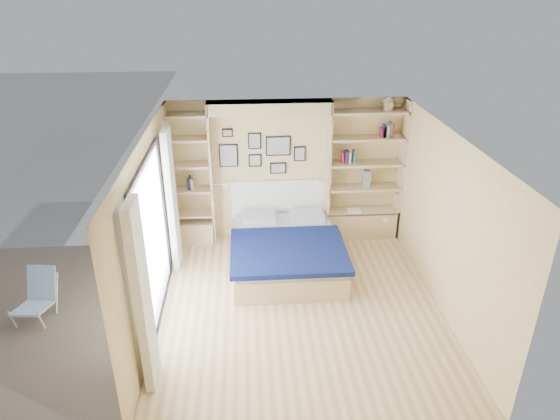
{
  "coord_description": "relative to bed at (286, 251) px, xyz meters",
  "views": [
    {
      "loc": [
        -0.71,
        -5.89,
        4.34
      ],
      "look_at": [
        -0.22,
        0.9,
        1.12
      ],
      "focal_mm": 32.0,
      "sensor_mm": 36.0,
      "label": 1
    }
  ],
  "objects": [
    {
      "name": "deck_chair",
      "position": [
        -3.54,
        -1.09,
        0.05
      ],
      "size": [
        0.5,
        0.74,
        0.7
      ],
      "rotation": [
        0.0,
        0.0,
        -0.12
      ],
      "color": "tan",
      "rests_on": "ground"
    },
    {
      "name": "room_shell",
      "position": [
        -0.29,
        0.4,
        0.8
      ],
      "size": [
        4.5,
        4.5,
        4.5
      ],
      "color": "#E2C685",
      "rests_on": "ground"
    },
    {
      "name": "bed",
      "position": [
        0.0,
        0.0,
        0.0
      ],
      "size": [
        1.78,
        2.22,
        1.07
      ],
      "color": "tan",
      "rests_on": "ground"
    },
    {
      "name": "deck",
      "position": [
        -3.5,
        -1.12,
        -0.28
      ],
      "size": [
        3.2,
        4.0,
        0.05
      ],
      "primitive_type": "cube",
      "color": "#6C5C50",
      "rests_on": "ground"
    },
    {
      "name": "shelf_decor",
      "position": [
        1.2,
        0.95,
        1.41
      ],
      "size": [
        3.48,
        0.23,
        2.03
      ],
      "color": "#A51E1E",
      "rests_on": "ground"
    },
    {
      "name": "photo_gallery",
      "position": [
        -0.36,
        1.1,
        1.32
      ],
      "size": [
        1.48,
        0.02,
        0.82
      ],
      "color": "black",
      "rests_on": "ground"
    },
    {
      "name": "reading_lamps",
      "position": [
        -0.2,
        0.88,
        0.82
      ],
      "size": [
        1.92,
        0.12,
        0.15
      ],
      "color": "silver",
      "rests_on": "ground"
    },
    {
      "name": "ground",
      "position": [
        0.1,
        -1.12,
        -0.28
      ],
      "size": [
        4.5,
        4.5,
        0.0
      ],
      "primitive_type": "plane",
      "color": "#DAC087",
      "rests_on": "ground"
    }
  ]
}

